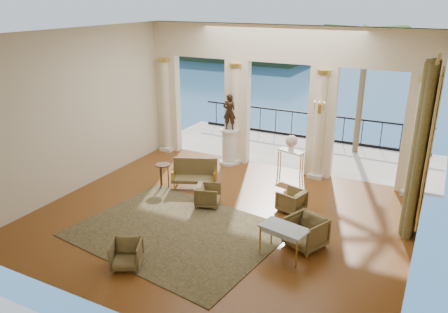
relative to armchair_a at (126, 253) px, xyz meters
The scene contains 23 objects.
floor 2.91m from the armchair_a, 75.37° to the left, with size 9.00×9.00×0.00m, color #50250D.
room_walls 3.15m from the armchair_a, 66.52° to the left, with size 9.00×9.00×9.00m.
arcade 7.04m from the armchair_a, 83.70° to the left, with size 9.00×0.56×4.50m.
terrace 8.64m from the armchair_a, 85.14° to the left, with size 10.00×3.60×0.10m, color #A89B8B.
balustrade 10.23m from the armchair_a, 85.90° to the left, with size 9.00×0.06×1.03m.
palm_tree 10.49m from the armchair_a, 73.80° to the left, with size 2.00×2.00×4.50m.
headland 78.53m from the armchair_a, 111.90° to the left, with size 22.00×18.00×6.00m, color black.
sea 63.12m from the armchair_a, 89.33° to the left, with size 160.00×160.00×0.00m, color #1F4B87.
curtain 6.82m from the armchair_a, 40.61° to the left, with size 0.33×1.40×4.09m.
window_frame 6.98m from the armchair_a, 39.58° to the left, with size 0.04×1.60×3.40m, color gold.
wall_sconce 6.93m from the armchair_a, 71.33° to the left, with size 0.30×0.11×0.33m.
rug 1.68m from the armchair_a, 84.89° to the left, with size 4.56×3.55×0.02m, color #282E19.
armchair_a is the anchor object (origin of this frame).
armchair_b 3.90m from the armchair_a, 38.69° to the left, with size 0.76×0.71×0.78m, color #3F361E.
armchair_c 4.51m from the armchair_a, 60.88° to the left, with size 0.62×0.58×0.64m, color #3F361E.
armchair_d 3.23m from the armchair_a, 87.92° to the left, with size 0.61×0.57×0.63m, color #3F361E.
settee 4.18m from the armchair_a, 101.12° to the left, with size 1.40×1.01×0.85m.
game_table 3.32m from the armchair_a, 34.47° to the left, with size 1.09×0.74×0.68m.
pedestal 6.35m from the armchair_a, 97.13° to the left, with size 0.65×0.65×1.19m.
statue 6.51m from the armchair_a, 97.13° to the left, with size 0.43×0.28×1.17m, color black.
console_table 6.50m from the armchair_a, 78.16° to the left, with size 0.88×0.54×0.78m.
urn 6.53m from the armchair_a, 78.16° to the left, with size 0.37×0.37×0.49m.
side_table 4.04m from the armchair_a, 113.82° to the left, with size 0.44×0.44×0.72m.
Camera 1 is at (4.59, -8.75, 5.27)m, focal length 35.00 mm.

